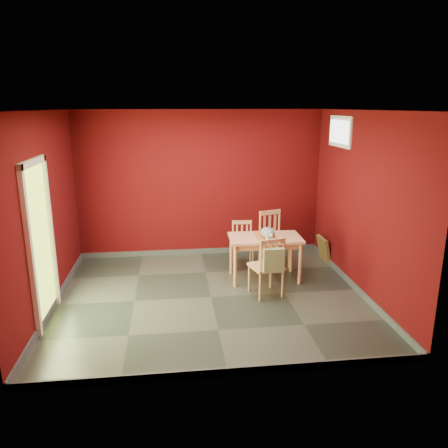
{
  "coord_description": "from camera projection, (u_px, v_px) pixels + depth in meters",
  "views": [
    {
      "loc": [
        -0.54,
        -5.97,
        2.76
      ],
      "look_at": [
        0.25,
        0.45,
        1.0
      ],
      "focal_mm": 35.0,
      "sensor_mm": 36.0,
      "label": 1
    }
  ],
  "objects": [
    {
      "name": "doorway",
      "position": [
        40.0,
        238.0,
        5.57
      ],
      "size": [
        0.06,
        1.01,
        2.13
      ],
      "color": "#B7D838",
      "rests_on": "ground"
    },
    {
      "name": "outlet_plate",
      "position": [
        283.0,
        236.0,
        8.52
      ],
      "size": [
        0.08,
        0.02,
        0.12
      ],
      "primitive_type": "cube",
      "color": "silver",
      "rests_on": "room_shell"
    },
    {
      "name": "tote_bag",
      "position": [
        274.0,
        260.0,
        6.2
      ],
      "size": [
        0.3,
        0.18,
        0.42
      ],
      "color": "#859E65",
      "rests_on": "chair_near"
    },
    {
      "name": "table_runner",
      "position": [
        267.0,
        242.0,
        6.93
      ],
      "size": [
        0.33,
        0.66,
        0.33
      ],
      "color": "#B8572F",
      "rests_on": "dining_table"
    },
    {
      "name": "ground",
      "position": [
        211.0,
        297.0,
        6.51
      ],
      "size": [
        4.5,
        4.5,
        0.0
      ],
      "primitive_type": "plane",
      "color": "#2D342D",
      "rests_on": "ground"
    },
    {
      "name": "chair_near",
      "position": [
        268.0,
        266.0,
        6.45
      ],
      "size": [
        0.53,
        0.53,
        0.93
      ],
      "color": "tan",
      "rests_on": "ground"
    },
    {
      "name": "chair_far_right",
      "position": [
        273.0,
        238.0,
        7.72
      ],
      "size": [
        0.56,
        0.56,
        0.97
      ],
      "color": "tan",
      "rests_on": "ground"
    },
    {
      "name": "cat",
      "position": [
        268.0,
        231.0,
        6.94
      ],
      "size": [
        0.26,
        0.46,
        0.23
      ],
      "primitive_type": null,
      "rotation": [
        0.0,
        0.0,
        0.04
      ],
      "color": "slate",
      "rests_on": "table_runner"
    },
    {
      "name": "room_shell",
      "position": [
        211.0,
        294.0,
        6.49
      ],
      "size": [
        4.5,
        4.5,
        4.5
      ],
      "color": "#4A0709",
      "rests_on": "ground"
    },
    {
      "name": "chair_far_left",
      "position": [
        243.0,
        244.0,
        7.69
      ],
      "size": [
        0.39,
        0.39,
        0.8
      ],
      "color": "tan",
      "rests_on": "ground"
    },
    {
      "name": "dining_table",
      "position": [
        265.0,
        242.0,
        7.05
      ],
      "size": [
        1.17,
        0.7,
        0.72
      ],
      "color": "tan",
      "rests_on": "ground"
    },
    {
      "name": "picture_frame",
      "position": [
        324.0,
        249.0,
        7.96
      ],
      "size": [
        0.16,
        0.45,
        0.45
      ],
      "color": "brown",
      "rests_on": "ground"
    },
    {
      "name": "window",
      "position": [
        340.0,
        132.0,
        7.11
      ],
      "size": [
        0.05,
        0.9,
        0.5
      ],
      "color": "white",
      "rests_on": "room_shell"
    }
  ]
}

